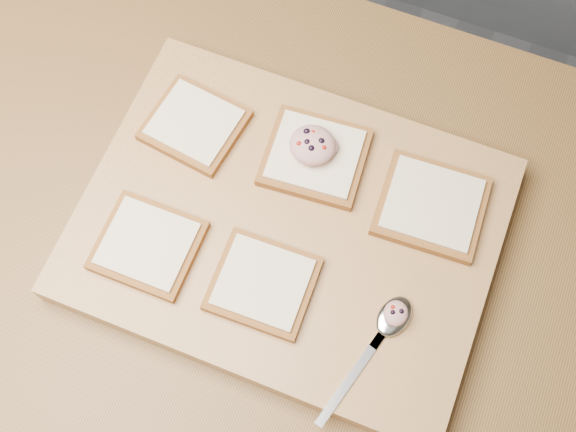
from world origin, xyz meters
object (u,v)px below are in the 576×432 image
(cutting_board, at_px, (288,229))
(spoon, at_px, (388,325))
(bread_far_center, at_px, (315,156))
(tuna_salad_dollop, at_px, (312,145))

(cutting_board, xyz_separation_m, spoon, (0.16, -0.08, 0.03))
(bread_far_center, relative_size, spoon, 0.74)
(cutting_board, distance_m, spoon, 0.18)
(bread_far_center, relative_size, tuna_salad_dollop, 2.29)
(cutting_board, height_order, bread_far_center, bread_far_center)
(cutting_board, distance_m, tuna_salad_dollop, 0.11)
(spoon, bearing_deg, tuna_salad_dollop, 132.78)
(spoon, bearing_deg, cutting_board, 153.58)
(cutting_board, xyz_separation_m, bread_far_center, (-0.00, 0.10, 0.03))
(cutting_board, xyz_separation_m, tuna_salad_dollop, (-0.01, 0.10, 0.05))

